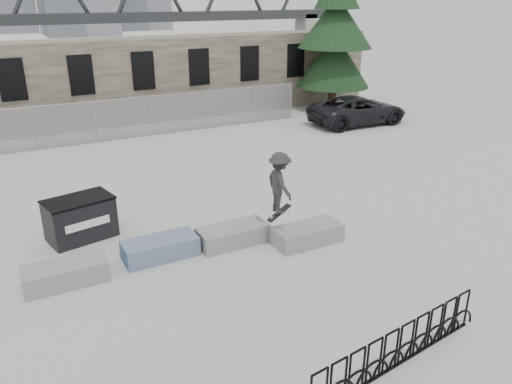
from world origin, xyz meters
TOP-DOWN VIEW (x-y plane):
  - ground at (0.00, 0.00)m, footprint 120.00×120.00m
  - stone_wall at (0.00, 16.24)m, footprint 36.00×2.58m
  - chainlink_fence at (-0.00, 12.50)m, footprint 22.06×0.06m
  - planter_far_left at (-3.37, -0.10)m, footprint 2.00×0.90m
  - planter_center_left at (-0.88, 0.07)m, footprint 2.00×0.90m
  - planter_center_right at (1.20, -0.13)m, footprint 2.00×0.90m
  - planter_offset at (3.11, -1.10)m, footprint 2.00×0.90m
  - dumpster at (-2.56, 2.28)m, footprint 2.08×1.51m
  - bike_rack at (1.77, -6.23)m, footprint 4.91×0.67m
  - spruce_tree at (14.55, 13.42)m, footprint 4.43×4.43m
  - truss_bridge at (10.00, 55.00)m, footprint 70.00×3.00m
  - suv at (13.48, 9.53)m, footprint 5.65×2.75m
  - skateboarder at (2.34, -0.79)m, footprint 0.76×1.16m

SIDE VIEW (x-z plane):
  - ground at x=0.00m, z-range 0.00..0.00m
  - planter_far_left at x=-3.37m, z-range 0.02..0.56m
  - planter_center_left at x=-0.88m, z-range 0.02..0.56m
  - planter_center_right at x=1.20m, z-range 0.02..0.56m
  - planter_offset at x=3.11m, z-range 0.02..0.56m
  - bike_rack at x=1.77m, z-range -0.01..0.89m
  - dumpster at x=-2.56m, z-range 0.01..1.25m
  - suv at x=13.48m, z-range 0.00..1.55m
  - chainlink_fence at x=0.00m, z-range 0.03..2.05m
  - skateboarder at x=2.34m, z-range 0.90..2.85m
  - stone_wall at x=0.00m, z-range 0.01..4.51m
  - truss_bridge at x=10.00m, z-range -0.77..9.03m
  - spruce_tree at x=14.55m, z-range -0.95..10.55m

